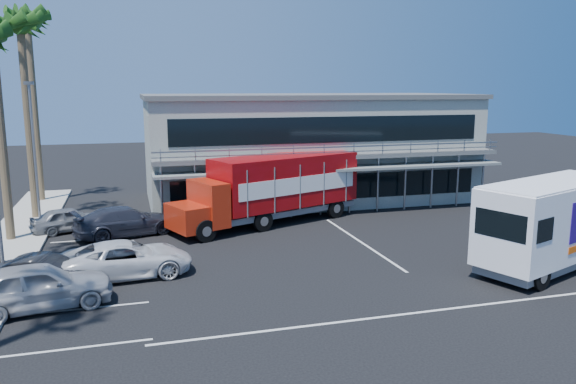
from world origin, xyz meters
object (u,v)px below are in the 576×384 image
object	(u,v)px
red_truck	(274,187)
parked_car_a	(38,286)
white_van	(551,223)
parked_car_b	(47,273)

from	to	relation	value
red_truck	parked_car_a	size ratio (longest dim) A/B	2.34
red_truck	white_van	size ratio (longest dim) A/B	1.41
white_van	parked_car_a	xyz separation A→B (m)	(-20.68, 1.14, -1.19)
white_van	parked_car_a	size ratio (longest dim) A/B	1.66
red_truck	white_van	xyz separation A→B (m)	(9.39, -11.35, -0.10)
parked_car_a	parked_car_b	world-z (taller)	parked_car_a
red_truck	white_van	distance (m)	14.73
parked_car_a	white_van	bearing A→B (deg)	-103.46
parked_car_a	parked_car_b	bearing A→B (deg)	-10.29
parked_car_a	red_truck	bearing A→B (deg)	-58.16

